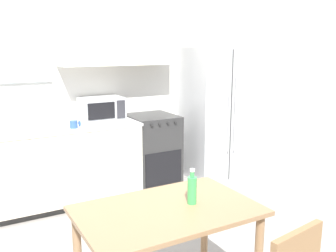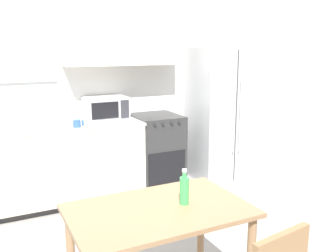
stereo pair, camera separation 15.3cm
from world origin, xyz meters
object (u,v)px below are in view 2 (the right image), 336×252
Objects in this scene: dining_table at (159,226)px; drink_bottle at (184,190)px; microwave at (106,108)px; refrigerator at (221,113)px; oven_range at (156,151)px; coffee_mug at (78,123)px.

drink_bottle reaches higher than dining_table.
refrigerator is at bearing -5.00° from microwave.
dining_table is at bearing 176.36° from drink_bottle.
refrigerator is 2.82m from drink_bottle.
drink_bottle is at bearing -110.43° from oven_range.
refrigerator reaches higher than oven_range.
coffee_mug is at bearing -142.87° from microwave.
microwave is 2.37m from dining_table.
coffee_mug is 2.01m from drink_bottle.
microwave reaches higher than oven_range.
drink_bottle is at bearing -3.64° from dining_table.
dining_table is (0.04, -1.99, -0.31)m from coffee_mug.
refrigerator reaches higher than coffee_mug.
microwave is 2.33m from drink_bottle.
oven_range reaches higher than dining_table.
microwave is 0.44× the size of dining_table.
microwave is 4.34× the size of coffee_mug.
coffee_mug is at bearing -168.62° from oven_range.
dining_table is (-1.00, -2.19, 0.19)m from oven_range.
refrigerator is 7.45× the size of drink_bottle.
refrigerator is at bearing -1.63° from oven_range.
refrigerator is 1.59m from microwave.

